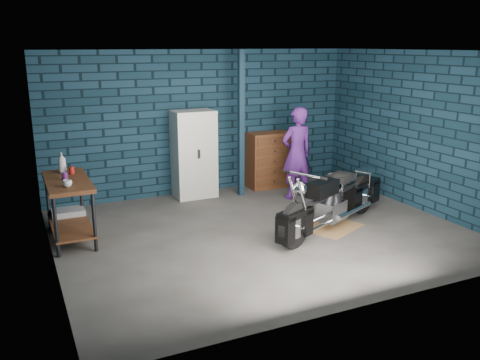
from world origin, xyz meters
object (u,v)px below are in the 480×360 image
object	(u,v)px
storage_bin	(69,219)
shop_stool	(338,195)
workbench	(70,210)
tool_chest	(269,160)
locker	(194,154)
person	(297,153)
motorcycle	(334,196)

from	to	relation	value
storage_bin	shop_stool	bearing A→B (deg)	-15.87
workbench	storage_bin	xyz separation A→B (m)	(0.02, 0.50, -0.30)
workbench	tool_chest	bearing A→B (deg)	18.24
workbench	storage_bin	size ratio (longest dim) A/B	2.86
locker	shop_stool	xyz separation A→B (m)	(1.83, -2.01, -0.47)
storage_bin	locker	xyz separation A→B (m)	(2.38, 0.81, 0.66)
storage_bin	tool_chest	distance (m)	4.06
storage_bin	tool_chest	world-z (taller)	tool_chest
storage_bin	tool_chest	bearing A→B (deg)	11.57
shop_stool	storage_bin	bearing A→B (deg)	164.13
locker	workbench	bearing A→B (deg)	-151.35
person	tool_chest	size ratio (longest dim) A/B	1.54
motorcycle	locker	bearing A→B (deg)	93.92
motorcycle	locker	distance (m)	2.89
workbench	locker	size ratio (longest dim) A/B	0.86
motorcycle	shop_stool	world-z (taller)	motorcycle
storage_bin	locker	size ratio (longest dim) A/B	0.30
locker	tool_chest	world-z (taller)	locker
person	shop_stool	size ratio (longest dim) A/B	2.50
workbench	person	world-z (taller)	person
motorcycle	storage_bin	world-z (taller)	motorcycle
motorcycle	tool_chest	xyz separation A→B (m)	(0.19, 2.52, 0.03)
shop_stool	workbench	bearing A→B (deg)	170.65
storage_bin	tool_chest	size ratio (longest dim) A/B	0.44
motorcycle	tool_chest	world-z (taller)	tool_chest
storage_bin	shop_stool	size ratio (longest dim) A/B	0.72
motorcycle	person	size ratio (longest dim) A/B	1.39
storage_bin	locker	distance (m)	2.60
tool_chest	shop_stool	bearing A→B (deg)	-82.77
locker	shop_stool	distance (m)	2.76
motorcycle	locker	world-z (taller)	locker
workbench	storage_bin	bearing A→B (deg)	87.71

